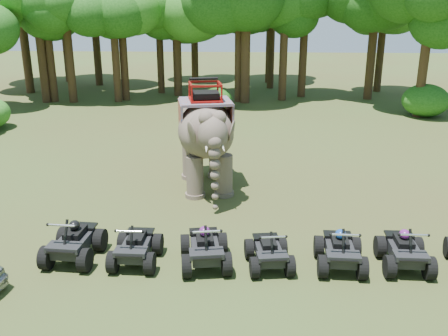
{
  "coord_description": "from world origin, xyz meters",
  "views": [
    {
      "loc": [
        0.74,
        -13.18,
        6.81
      ],
      "look_at": [
        0.0,
        1.2,
        1.9
      ],
      "focal_mm": 40.0,
      "sensor_mm": 36.0,
      "label": 1
    }
  ],
  "objects_px": {
    "elephant": "(206,135)",
    "atv_2": "(205,243)",
    "atv_1": "(135,242)",
    "atv_3": "(269,247)",
    "atv_4": "(340,246)",
    "atv_5": "(405,246)",
    "atv_0": "(73,237)"
  },
  "relations": [
    {
      "from": "atv_1",
      "to": "atv_4",
      "type": "height_order",
      "value": "atv_4"
    },
    {
      "from": "atv_2",
      "to": "atv_4",
      "type": "bearing_deg",
      "value": -7.76
    },
    {
      "from": "atv_3",
      "to": "atv_5",
      "type": "distance_m",
      "value": 3.59
    },
    {
      "from": "atv_1",
      "to": "atv_2",
      "type": "distance_m",
      "value": 1.88
    },
    {
      "from": "atv_2",
      "to": "atv_0",
      "type": "bearing_deg",
      "value": 168.82
    },
    {
      "from": "atv_0",
      "to": "atv_5",
      "type": "height_order",
      "value": "atv_0"
    },
    {
      "from": "atv_2",
      "to": "atv_4",
      "type": "relative_size",
      "value": 1.04
    },
    {
      "from": "elephant",
      "to": "atv_0",
      "type": "height_order",
      "value": "elephant"
    },
    {
      "from": "elephant",
      "to": "atv_3",
      "type": "distance_m",
      "value": 6.47
    },
    {
      "from": "elephant",
      "to": "atv_3",
      "type": "xyz_separation_m",
      "value": [
        2.17,
        -5.92,
        -1.44
      ]
    },
    {
      "from": "atv_0",
      "to": "atv_5",
      "type": "bearing_deg",
      "value": 3.74
    },
    {
      "from": "elephant",
      "to": "atv_0",
      "type": "bearing_deg",
      "value": -129.84
    },
    {
      "from": "elephant",
      "to": "atv_1",
      "type": "height_order",
      "value": "elephant"
    },
    {
      "from": "atv_3",
      "to": "atv_4",
      "type": "bearing_deg",
      "value": -6.0
    },
    {
      "from": "atv_0",
      "to": "atv_1",
      "type": "distance_m",
      "value": 1.74
    },
    {
      "from": "atv_0",
      "to": "atv_3",
      "type": "xyz_separation_m",
      "value": [
        5.31,
        -0.14,
        -0.09
      ]
    },
    {
      "from": "atv_0",
      "to": "atv_2",
      "type": "relative_size",
      "value": 1.02
    },
    {
      "from": "atv_1",
      "to": "elephant",
      "type": "bearing_deg",
      "value": 77.47
    },
    {
      "from": "atv_5",
      "to": "elephant",
      "type": "bearing_deg",
      "value": 135.89
    },
    {
      "from": "atv_0",
      "to": "atv_4",
      "type": "bearing_deg",
      "value": 3.09
    },
    {
      "from": "atv_3",
      "to": "atv_5",
      "type": "height_order",
      "value": "atv_5"
    },
    {
      "from": "elephant",
      "to": "atv_2",
      "type": "height_order",
      "value": "elephant"
    },
    {
      "from": "elephant",
      "to": "atv_3",
      "type": "bearing_deg",
      "value": -81.22
    },
    {
      "from": "elephant",
      "to": "atv_1",
      "type": "xyz_separation_m",
      "value": [
        -1.41,
        -5.89,
        -1.4
      ]
    },
    {
      "from": "atv_5",
      "to": "atv_2",
      "type": "bearing_deg",
      "value": -177.29
    },
    {
      "from": "atv_1",
      "to": "atv_4",
      "type": "bearing_deg",
      "value": 1.4
    },
    {
      "from": "atv_5",
      "to": "atv_4",
      "type": "bearing_deg",
      "value": -176.15
    },
    {
      "from": "atv_3",
      "to": "atv_4",
      "type": "relative_size",
      "value": 0.92
    },
    {
      "from": "elephant",
      "to": "atv_4",
      "type": "bearing_deg",
      "value": -66.64
    },
    {
      "from": "atv_0",
      "to": "atv_3",
      "type": "height_order",
      "value": "atv_0"
    },
    {
      "from": "atv_0",
      "to": "elephant",
      "type": "bearing_deg",
      "value": 65.08
    },
    {
      "from": "atv_0",
      "to": "atv_1",
      "type": "relative_size",
      "value": 1.08
    }
  ]
}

